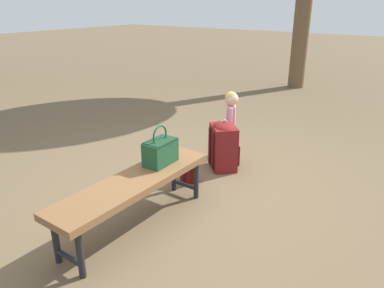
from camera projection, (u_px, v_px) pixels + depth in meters
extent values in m
plane|color=brown|center=(194.00, 192.00, 3.81)|extent=(40.00, 40.00, 0.00)
cube|color=brown|center=(134.00, 182.00, 3.09)|extent=(1.60, 0.42, 0.06)
cylinder|color=black|center=(174.00, 173.00, 3.78)|extent=(0.05, 0.05, 0.39)
cylinder|color=black|center=(196.00, 180.00, 3.63)|extent=(0.05, 0.05, 0.39)
cylinder|color=black|center=(56.00, 240.00, 2.72)|extent=(0.05, 0.05, 0.39)
cylinder|color=black|center=(80.00, 254.00, 2.57)|extent=(0.05, 0.05, 0.39)
cylinder|color=black|center=(185.00, 185.00, 3.74)|extent=(0.04, 0.28, 0.04)
cylinder|color=black|center=(69.00, 258.00, 2.68)|extent=(0.04, 0.28, 0.04)
cube|color=#1E4C2D|center=(160.00, 152.00, 3.34)|extent=(0.33, 0.19, 0.22)
cube|color=#163922|center=(160.00, 141.00, 3.30)|extent=(0.29, 0.19, 0.02)
torus|color=#1E4C2D|center=(160.00, 136.00, 3.28)|extent=(0.20, 0.02, 0.20)
cylinder|color=#B2D8B2|center=(230.00, 140.00, 4.72)|extent=(0.07, 0.07, 0.34)
cylinder|color=#B2D8B2|center=(230.00, 142.00, 4.65)|extent=(0.07, 0.07, 0.34)
ellipsoid|color=white|center=(231.00, 151.00, 4.78)|extent=(0.08, 0.10, 0.04)
ellipsoid|color=white|center=(231.00, 154.00, 4.70)|extent=(0.08, 0.10, 0.04)
cube|color=pink|center=(231.00, 117.00, 4.57)|extent=(0.16, 0.15, 0.30)
cylinder|color=pink|center=(232.00, 114.00, 4.64)|extent=(0.05, 0.05, 0.25)
cylinder|color=pink|center=(230.00, 118.00, 4.49)|extent=(0.05, 0.05, 0.25)
sphere|color=beige|center=(232.00, 99.00, 4.49)|extent=(0.16, 0.16, 0.16)
sphere|color=tan|center=(231.00, 98.00, 4.48)|extent=(0.15, 0.15, 0.15)
cube|color=maroon|center=(223.00, 147.00, 4.26)|extent=(0.43, 0.43, 0.52)
ellipsoid|color=maroon|center=(224.00, 127.00, 4.17)|extent=(0.41, 0.41, 0.12)
cube|color=#4A1010|center=(235.00, 153.00, 4.31)|extent=(0.20, 0.20, 0.23)
cube|color=#4A1010|center=(210.00, 146.00, 4.31)|extent=(0.06, 0.06, 0.44)
cube|color=#4A1010|center=(213.00, 151.00, 4.16)|extent=(0.06, 0.06, 0.44)
torus|color=#B2B2B7|center=(224.00, 123.00, 4.15)|extent=(0.07, 0.07, 0.08)
cube|color=maroon|center=(189.00, 170.00, 3.98)|extent=(0.21, 0.22, 0.27)
ellipsoid|color=maroon|center=(189.00, 159.00, 3.94)|extent=(0.20, 0.21, 0.06)
cube|color=#4A1010|center=(189.00, 170.00, 4.07)|extent=(0.08, 0.12, 0.12)
cube|color=#4A1010|center=(185.00, 173.00, 3.92)|extent=(0.03, 0.03, 0.23)
cube|color=#4A1010|center=(192.00, 173.00, 3.91)|extent=(0.03, 0.03, 0.23)
torus|color=#B2B2B7|center=(189.00, 157.00, 3.93)|extent=(0.04, 0.03, 0.04)
cylinder|color=brown|center=(304.00, 3.00, 7.75)|extent=(0.35, 0.35, 3.55)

